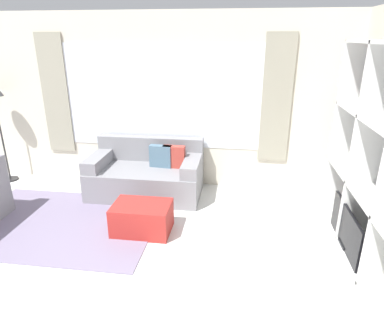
% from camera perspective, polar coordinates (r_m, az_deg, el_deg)
% --- Properties ---
extents(ground_plane, '(16.00, 16.00, 0.00)m').
position_cam_1_polar(ground_plane, '(3.31, -18.06, -25.01)').
color(ground_plane, silver).
extents(wall_back, '(6.99, 0.11, 2.70)m').
position_cam_1_polar(wall_back, '(5.54, -4.98, 10.83)').
color(wall_back, beige).
rests_on(wall_back, ground_plane).
extents(area_rug, '(2.54, 1.82, 0.01)m').
position_cam_1_polar(area_rug, '(4.95, -21.00, -8.50)').
color(area_rug, slate).
rests_on(area_rug, ground_plane).
extents(couch_main, '(1.70, 0.93, 0.84)m').
position_cam_1_polar(couch_main, '(5.39, -7.51, -1.10)').
color(couch_main, gray).
rests_on(couch_main, ground_plane).
extents(ottoman, '(0.72, 0.50, 0.38)m').
position_cam_1_polar(ottoman, '(4.41, -8.32, -8.24)').
color(ottoman, '#A82823').
rests_on(ottoman, ground_plane).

